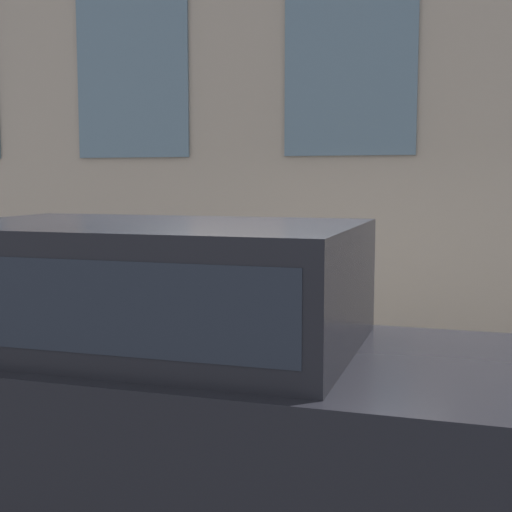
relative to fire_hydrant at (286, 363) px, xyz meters
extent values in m
plane|color=#2D2D30|center=(-0.50, -0.06, -0.57)|extent=(80.00, 80.00, 0.00)
cube|color=gray|center=(1.04, -0.06, -0.49)|extent=(3.09, 60.00, 0.16)
cube|color=gray|center=(2.74, -0.06, 3.02)|extent=(0.30, 40.00, 7.18)
cube|color=#4C6070|center=(2.57, -0.06, 2.87)|extent=(0.03, 1.53, 2.10)
cube|color=#4C6070|center=(2.57, 2.70, 2.87)|extent=(0.03, 1.53, 2.10)
cylinder|color=gold|center=(0.00, 0.00, -0.39)|extent=(0.33, 0.33, 0.04)
cylinder|color=gold|center=(0.00, 0.00, -0.07)|extent=(0.24, 0.24, 0.68)
sphere|color=#A4891E|center=(0.00, 0.00, 0.27)|extent=(0.25, 0.25, 0.25)
cylinder|color=black|center=(0.00, 0.00, 0.34)|extent=(0.08, 0.08, 0.10)
cylinder|color=gold|center=(0.00, -0.17, 0.01)|extent=(0.09, 0.10, 0.09)
cylinder|color=gold|center=(0.00, 0.17, 0.01)|extent=(0.09, 0.10, 0.09)
cylinder|color=navy|center=(0.44, 0.69, -0.16)|extent=(0.07, 0.07, 0.51)
cylinder|color=navy|center=(0.55, 0.69, -0.16)|extent=(0.07, 0.07, 0.51)
cube|color=white|center=(0.50, 0.69, 0.29)|extent=(0.14, 0.10, 0.39)
cylinder|color=white|center=(0.40, 0.69, 0.30)|extent=(0.06, 0.06, 0.37)
cylinder|color=white|center=(0.60, 0.69, 0.30)|extent=(0.06, 0.06, 0.37)
sphere|color=tan|center=(0.50, 0.69, 0.57)|extent=(0.17, 0.17, 0.17)
cylinder|color=black|center=(-0.96, 2.01, -0.22)|extent=(0.24, 0.69, 0.69)
cylinder|color=black|center=(-0.96, -1.23, -0.22)|extent=(0.24, 0.69, 0.69)
cube|color=black|center=(-1.78, 0.39, 0.16)|extent=(1.88, 5.22, 0.78)
cube|color=black|center=(-1.78, 0.39, 0.92)|extent=(1.66, 2.51, 0.74)
cube|color=#1E232D|center=(-1.78, 0.39, 0.92)|extent=(1.67, 2.31, 0.47)
camera|label=1|loc=(-5.71, -1.50, 1.57)|focal=50.00mm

